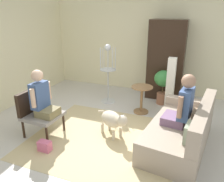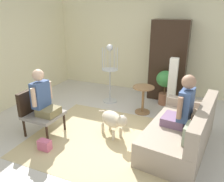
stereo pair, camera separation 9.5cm
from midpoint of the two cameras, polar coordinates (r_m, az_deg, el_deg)
ground_plane at (r=4.41m, az=1.50°, el=-10.70°), size 6.78×6.78×0.00m
back_wall at (r=6.44m, az=10.59°, el=11.84°), size 6.25×0.12×2.73m
left_wall at (r=5.79m, az=-25.17°, el=9.38°), size 0.12×5.87×2.73m
area_rug at (r=4.23m, az=-1.34°, el=-12.10°), size 2.64×2.35×0.01m
couch at (r=4.06m, az=18.20°, el=-9.98°), size 1.15×1.91×0.84m
armchair at (r=4.44m, az=-17.86°, el=-4.41°), size 0.66×0.63×0.86m
person_on_couch at (r=3.84m, az=18.34°, el=-3.62°), size 0.49×0.56×0.89m
person_on_armchair at (r=4.24m, az=-16.76°, el=-1.30°), size 0.44×0.51×0.86m
round_end_table at (r=5.13m, az=8.49°, el=-1.65°), size 0.49×0.49×0.64m
dog at (r=4.16m, az=0.96°, el=-7.37°), size 0.73×0.50×0.56m
bird_cage_stand at (r=5.57m, az=-0.05°, el=4.48°), size 0.40×0.40×1.48m
potted_plant at (r=5.64m, az=13.94°, el=1.98°), size 0.45×0.45×0.87m
column_lamp at (r=5.25m, az=15.63°, el=1.25°), size 0.20×0.20×1.27m
armoire_cabinet at (r=6.00m, az=14.75°, el=7.56°), size 0.90×0.56×2.04m
handbag at (r=4.05m, az=-16.21°, el=-13.16°), size 0.22×0.13×0.18m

